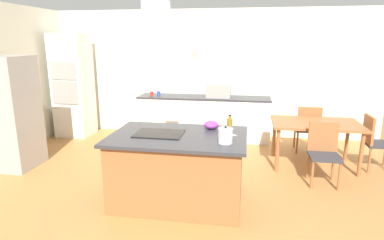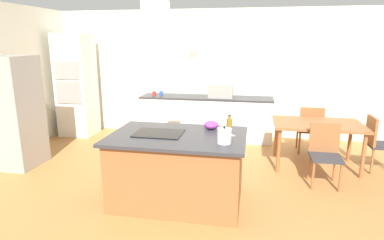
% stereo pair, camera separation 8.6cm
% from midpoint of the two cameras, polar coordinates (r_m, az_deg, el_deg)
% --- Properties ---
extents(ground, '(16.00, 16.00, 0.00)m').
position_cam_midpoint_polar(ground, '(5.75, 0.37, -7.08)').
color(ground, '#AD753D').
extents(wall_back, '(7.20, 0.10, 2.70)m').
position_cam_midpoint_polar(wall_back, '(7.14, 2.69, 8.17)').
color(wall_back, silver).
rests_on(wall_back, ground).
extents(kitchen_island, '(1.70, 1.14, 0.90)m').
position_cam_midpoint_polar(kitchen_island, '(4.21, -2.98, -8.48)').
color(kitchen_island, '#995B33').
rests_on(kitchen_island, ground).
extents(cooktop, '(0.60, 0.44, 0.01)m').
position_cam_midpoint_polar(cooktop, '(4.12, -6.41, -2.38)').
color(cooktop, black).
rests_on(cooktop, kitchen_island).
extents(tea_kettle, '(0.22, 0.17, 0.20)m').
position_cam_midpoint_polar(tea_kettle, '(3.73, 5.27, -2.76)').
color(tea_kettle, silver).
rests_on(tea_kettle, kitchen_island).
extents(olive_oil_bottle, '(0.07, 0.07, 0.24)m').
position_cam_midpoint_polar(olive_oil_bottle, '(4.15, 6.05, -0.92)').
color(olive_oil_bottle, olive).
rests_on(olive_oil_bottle, kitchen_island).
extents(mixing_bowl, '(0.20, 0.20, 0.11)m').
position_cam_midpoint_polar(mixing_bowl, '(4.33, 2.84, -0.86)').
color(mixing_bowl, purple).
rests_on(mixing_bowl, kitchen_island).
extents(back_counter, '(2.77, 0.62, 0.90)m').
position_cam_midpoint_polar(back_counter, '(6.93, 1.69, 0.46)').
color(back_counter, white).
rests_on(back_counter, ground).
extents(countertop_microwave, '(0.50, 0.38, 0.28)m').
position_cam_midpoint_polar(countertop_microwave, '(6.78, 4.34, 5.21)').
color(countertop_microwave, '#9E9993').
rests_on(countertop_microwave, back_counter).
extents(coffee_mug_red, '(0.08, 0.08, 0.09)m').
position_cam_midpoint_polar(coffee_mug_red, '(7.02, -7.47, 4.64)').
color(coffee_mug_red, red).
rests_on(coffee_mug_red, back_counter).
extents(coffee_mug_blue, '(0.08, 0.08, 0.09)m').
position_cam_midpoint_polar(coffee_mug_blue, '(7.04, -6.25, 4.70)').
color(coffee_mug_blue, '#2D56B2').
rests_on(coffee_mug_blue, back_counter).
extents(wall_oven_stack, '(0.70, 0.66, 2.20)m').
position_cam_midpoint_polar(wall_oven_stack, '(7.53, -20.54, 5.70)').
color(wall_oven_stack, white).
rests_on(wall_oven_stack, ground).
extents(refrigerator, '(0.80, 0.73, 1.82)m').
position_cam_midpoint_polar(refrigerator, '(6.05, -30.09, 1.07)').
color(refrigerator, '#9E9993').
rests_on(refrigerator, ground).
extents(dining_table, '(1.40, 0.90, 0.75)m').
position_cam_midpoint_polar(dining_table, '(5.67, 20.53, -1.19)').
color(dining_table, '#995B33').
rests_on(dining_table, ground).
extents(chair_facing_back_wall, '(0.42, 0.42, 0.89)m').
position_cam_midpoint_polar(chair_facing_back_wall, '(6.34, 19.35, -1.05)').
color(chair_facing_back_wall, '#333338').
rests_on(chair_facing_back_wall, ground).
extents(chair_at_right_end, '(0.42, 0.42, 0.89)m').
position_cam_midpoint_polar(chair_at_right_end, '(5.96, 29.08, -2.97)').
color(chair_at_right_end, '#333338').
rests_on(chair_at_right_end, ground).
extents(chair_facing_island, '(0.42, 0.42, 0.89)m').
position_cam_midpoint_polar(chair_facing_island, '(5.09, 21.72, -4.83)').
color(chair_facing_island, '#333338').
rests_on(chair_facing_island, ground).
extents(range_hood, '(0.90, 0.55, 0.78)m').
position_cam_midpoint_polar(range_hood, '(3.96, -6.88, 14.47)').
color(range_hood, '#ADADB2').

